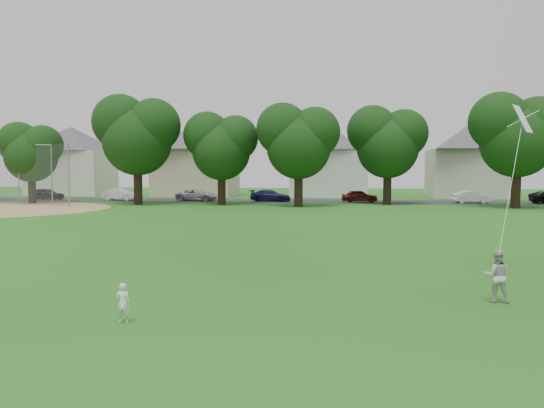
# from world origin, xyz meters

# --- Properties ---
(ground) EXTENTS (160.00, 160.00, 0.00)m
(ground) POSITION_xyz_m (0.00, 0.00, 0.00)
(ground) COLOR #1C5313
(ground) RESTS_ON ground
(street) EXTENTS (90.00, 7.00, 0.01)m
(street) POSITION_xyz_m (0.00, 42.00, 0.01)
(street) COLOR #2D2D30
(street) RESTS_ON ground
(toddler) EXTENTS (0.32, 0.22, 0.83)m
(toddler) POSITION_xyz_m (-3.18, -0.53, 0.42)
(toddler) COLOR white
(toddler) RESTS_ON ground
(older_boy) EXTENTS (0.66, 0.54, 1.25)m
(older_boy) POSITION_xyz_m (4.89, 2.22, 0.62)
(older_boy) COLOR beige
(older_boy) RESTS_ON ground
(kite) EXTENTS (1.24, 2.28, 5.40)m
(kite) POSITION_xyz_m (5.71, 4.00, 2.76)
(kite) COLOR white
(kite) RESTS_ON ground
(baseball_backstop) EXTENTS (12.20, 2.61, 5.34)m
(baseball_backstop) POSITION_xyz_m (-27.31, 32.96, 2.67)
(baseball_backstop) COLOR gray
(baseball_backstop) RESTS_ON ground
(tree_row) EXTENTS (82.20, 9.26, 10.14)m
(tree_row) POSITION_xyz_m (4.02, 35.82, 6.11)
(tree_row) COLOR black
(tree_row) RESTS_ON ground
(parked_cars) EXTENTS (54.30, 2.28, 1.26)m
(parked_cars) POSITION_xyz_m (-2.60, 41.00, 0.61)
(parked_cars) COLOR black
(parked_cars) RESTS_ON ground
(house_row) EXTENTS (76.77, 13.42, 10.09)m
(house_row) POSITION_xyz_m (-0.86, 52.00, 5.13)
(house_row) COLOR silver
(house_row) RESTS_ON ground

